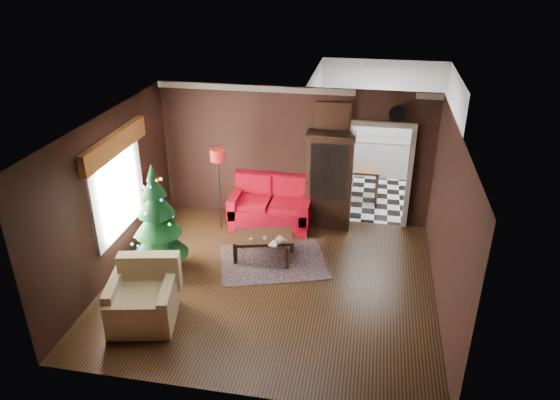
% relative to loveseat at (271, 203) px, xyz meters
% --- Properties ---
extents(floor, '(5.50, 5.50, 0.00)m').
position_rel_loveseat_xyz_m(floor, '(0.40, -2.05, -0.50)').
color(floor, black).
rests_on(floor, ground).
extents(ceiling, '(5.50, 5.50, 0.00)m').
position_rel_loveseat_xyz_m(ceiling, '(0.40, -2.05, 2.30)').
color(ceiling, white).
rests_on(ceiling, ground).
extents(wall_back, '(5.50, 0.00, 5.50)m').
position_rel_loveseat_xyz_m(wall_back, '(0.40, 0.45, 0.90)').
color(wall_back, black).
rests_on(wall_back, ground).
extents(wall_front, '(5.50, 0.00, 5.50)m').
position_rel_loveseat_xyz_m(wall_front, '(0.40, -4.55, 0.90)').
color(wall_front, black).
rests_on(wall_front, ground).
extents(wall_left, '(0.00, 5.50, 5.50)m').
position_rel_loveseat_xyz_m(wall_left, '(-2.35, -2.05, 0.90)').
color(wall_left, black).
rests_on(wall_left, ground).
extents(wall_right, '(0.00, 5.50, 5.50)m').
position_rel_loveseat_xyz_m(wall_right, '(3.15, -2.05, 0.90)').
color(wall_right, black).
rests_on(wall_right, ground).
extents(doorway, '(1.10, 0.10, 2.10)m').
position_rel_loveseat_xyz_m(doorway, '(2.10, 0.45, 0.55)').
color(doorway, silver).
rests_on(doorway, ground).
extents(left_window, '(0.05, 1.60, 1.40)m').
position_rel_loveseat_xyz_m(left_window, '(-2.31, -1.85, 0.95)').
color(left_window, white).
rests_on(left_window, wall_left).
extents(valance, '(0.12, 2.10, 0.35)m').
position_rel_loveseat_xyz_m(valance, '(-2.23, -1.85, 1.77)').
color(valance, brown).
rests_on(valance, wall_left).
extents(kitchen_floor, '(3.00, 3.00, 0.00)m').
position_rel_loveseat_xyz_m(kitchen_floor, '(2.10, 1.95, -0.50)').
color(kitchen_floor, white).
rests_on(kitchen_floor, ground).
extents(kitchen_window, '(0.70, 0.06, 0.70)m').
position_rel_loveseat_xyz_m(kitchen_window, '(2.10, 3.40, 1.20)').
color(kitchen_window, white).
rests_on(kitchen_window, ground).
extents(rug, '(2.23, 1.89, 0.01)m').
position_rel_loveseat_xyz_m(rug, '(0.32, -1.39, -0.49)').
color(rug, '#2D2328').
rests_on(rug, ground).
extents(loveseat, '(1.70, 0.90, 1.00)m').
position_rel_loveseat_xyz_m(loveseat, '(0.00, 0.00, 0.00)').
color(loveseat, maroon).
rests_on(loveseat, ground).
extents(curio_cabinet, '(0.90, 0.45, 1.90)m').
position_rel_loveseat_xyz_m(curio_cabinet, '(1.15, 0.22, 0.45)').
color(curio_cabinet, black).
rests_on(curio_cabinet, ground).
extents(floor_lamp, '(0.33, 0.33, 1.80)m').
position_rel_loveseat_xyz_m(floor_lamp, '(-0.96, -0.36, 0.33)').
color(floor_lamp, black).
rests_on(floor_lamp, ground).
extents(christmas_tree, '(1.15, 1.15, 1.83)m').
position_rel_loveseat_xyz_m(christmas_tree, '(-1.57, -1.99, 0.55)').
color(christmas_tree, black).
rests_on(christmas_tree, ground).
extents(armchair, '(1.18, 1.18, 1.02)m').
position_rel_loveseat_xyz_m(armchair, '(-1.30, -3.38, -0.04)').
color(armchair, '#C0B997').
rests_on(armchair, ground).
extents(coffee_table, '(1.15, 0.86, 0.46)m').
position_rel_loveseat_xyz_m(coffee_table, '(0.13, -1.29, -0.26)').
color(coffee_table, black).
rests_on(coffee_table, rug).
extents(teapot, '(0.23, 0.23, 0.17)m').
position_rel_loveseat_xyz_m(teapot, '(0.47, -1.54, 0.06)').
color(teapot, silver).
rests_on(teapot, coffee_table).
extents(cup_a, '(0.08, 0.08, 0.05)m').
position_rel_loveseat_xyz_m(cup_a, '(0.17, -1.42, 0.00)').
color(cup_a, white).
rests_on(cup_a, coffee_table).
extents(cup_b, '(0.09, 0.09, 0.06)m').
position_rel_loveseat_xyz_m(cup_b, '(-0.05, -1.54, 0.01)').
color(cup_b, white).
rests_on(cup_b, coffee_table).
extents(book, '(0.15, 0.06, 0.20)m').
position_rel_loveseat_xyz_m(book, '(0.30, -1.54, 0.08)').
color(book, tan).
rests_on(book, coffee_table).
extents(wall_clock, '(0.32, 0.32, 0.06)m').
position_rel_loveseat_xyz_m(wall_clock, '(2.35, 0.40, 1.88)').
color(wall_clock, silver).
rests_on(wall_clock, wall_back).
extents(painting, '(0.62, 0.05, 0.52)m').
position_rel_loveseat_xyz_m(painting, '(1.15, 0.41, 1.75)').
color(painting, tan).
rests_on(painting, wall_back).
extents(kitchen_counter, '(1.80, 0.60, 0.90)m').
position_rel_loveseat_xyz_m(kitchen_counter, '(2.10, 3.15, -0.05)').
color(kitchen_counter, silver).
rests_on(kitchen_counter, ground).
extents(kitchen_table, '(0.70, 0.70, 0.75)m').
position_rel_loveseat_xyz_m(kitchen_table, '(1.80, 1.65, -0.12)').
color(kitchen_table, brown).
rests_on(kitchen_table, ground).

